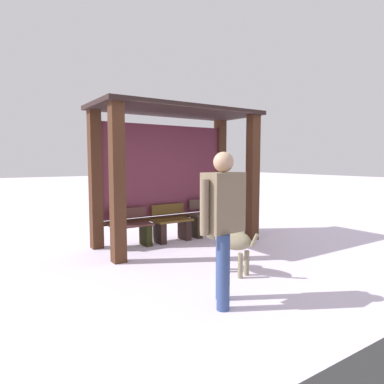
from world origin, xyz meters
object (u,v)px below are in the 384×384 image
Objects in this scene: bench_left_inside at (131,231)px; bench_center_inside at (172,226)px; bus_shelter at (173,157)px; dog at (229,241)px; person_walking at (223,216)px; bench_right_inside at (207,220)px.

bench_left_inside is 0.86m from bench_center_inside.
bench_center_inside is (0.00, 0.07, -1.37)m from bus_shelter.
dog is at bearing -98.18° from bench_center_inside.
person_walking is at bearing -93.82° from bench_left_inside.
bench_left_inside is at bearing 86.18° from person_walking.
person_walking is at bearing -109.90° from bench_center_inside.
bench_right_inside is at bearing 61.26° from dog.
bench_left_inside is 1.73m from bench_right_inside.
person_walking reaches higher than bench_right_inside.
bench_right_inside is 2.44m from dog.
bench_center_inside reaches higher than dog.
bench_right_inside reaches higher than dog.
bus_shelter is at bearing -175.79° from bench_right_inside.
bus_shelter reaches higher than person_walking.
bus_shelter is at bearing -90.00° from bench_center_inside.
dog is at bearing -118.74° from bench_right_inside.
bus_shelter is at bearing -4.42° from bench_left_inside.
bus_shelter is 1.88× the size of person_walking.
bench_left_inside is at bearing 179.89° from bench_center_inside.
bench_right_inside is 0.89× the size of dog.
bench_center_inside is at bearing 90.00° from bus_shelter.
person_walking is (-0.20, -2.93, 0.70)m from bench_left_inside.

